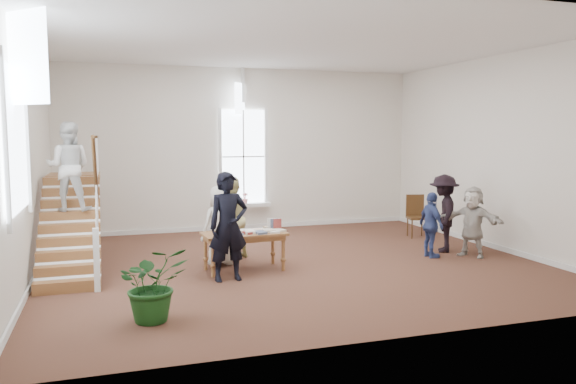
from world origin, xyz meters
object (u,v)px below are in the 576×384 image
object	(u,v)px
elderly_woman	(221,225)
woman_cluster_a	(431,225)
police_officer	(228,227)
side_chair	(416,213)
floor_plant	(153,284)
person_yellow	(230,218)
woman_cluster_b	(444,213)
woman_cluster_c	(472,222)
library_table	(245,237)

from	to	relation	value
elderly_woman	woman_cluster_a	bearing A→B (deg)	154.57
police_officer	side_chair	world-z (taller)	police_officer
floor_plant	side_chair	world-z (taller)	side_chair
person_yellow	woman_cluster_a	bearing A→B (deg)	130.27
woman_cluster_a	woman_cluster_b	world-z (taller)	woman_cluster_b
woman_cluster_a	floor_plant	world-z (taller)	woman_cluster_a
person_yellow	woman_cluster_c	size ratio (longest dim) A/B	1.14
person_yellow	floor_plant	size ratio (longest dim) A/B	1.61
woman_cluster_b	side_chair	xyz separation A→B (m)	(0.38, 1.83, -0.26)
police_officer	woman_cluster_c	bearing A→B (deg)	-1.58
elderly_woman	person_yellow	distance (m)	0.59
elderly_woman	side_chair	distance (m)	5.71
woman_cluster_c	side_chair	distance (m)	2.49
woman_cluster_b	floor_plant	bearing A→B (deg)	-36.82
woman_cluster_a	floor_plant	distance (m)	6.57
woman_cluster_b	woman_cluster_a	bearing A→B (deg)	-23.18
library_table	police_officer	bearing A→B (deg)	-129.93
floor_plant	person_yellow	bearing A→B (deg)	62.44
person_yellow	woman_cluster_a	xyz separation A→B (m)	(4.20, -1.21, -0.17)
elderly_woman	woman_cluster_c	world-z (taller)	elderly_woman
police_officer	person_yellow	distance (m)	1.80
woman_cluster_c	floor_plant	distance (m)	7.35
library_table	side_chair	bearing A→B (deg)	19.73
elderly_woman	side_chair	world-z (taller)	elderly_woman
library_table	police_officer	size ratio (longest dim) A/B	0.83
library_table	woman_cluster_a	world-z (taller)	woman_cluster_a
library_table	elderly_woman	distance (m)	0.73
woman_cluster_b	library_table	bearing A→B (deg)	-55.83
police_officer	elderly_woman	size ratio (longest dim) A/B	1.21
library_table	side_chair	world-z (taller)	side_chair
library_table	woman_cluster_a	xyz separation A→B (m)	(4.13, -0.10, 0.04)
police_officer	library_table	bearing A→B (deg)	48.35
person_yellow	woman_cluster_c	bearing A→B (deg)	130.89
woman_cluster_b	floor_plant	size ratio (longest dim) A/B	1.61
person_yellow	side_chair	bearing A→B (deg)	158.00
library_table	elderly_woman	world-z (taller)	elderly_woman
person_yellow	side_chair	size ratio (longest dim) A/B	1.61
police_officer	floor_plant	distance (m)	2.45
elderly_woman	floor_plant	size ratio (longest dim) A/B	1.51
woman_cluster_a	woman_cluster_c	world-z (taller)	woman_cluster_c
library_table	floor_plant	world-z (taller)	floor_plant
elderly_woman	police_officer	bearing A→B (deg)	68.98
library_table	person_yellow	distance (m)	1.13
library_table	woman_cluster_c	size ratio (longest dim) A/B	1.07
library_table	person_yellow	bearing A→B (deg)	90.45
elderly_woman	floor_plant	bearing A→B (deg)	46.56
police_officer	elderly_woman	bearing A→B (deg)	80.34
side_chair	woman_cluster_c	bearing A→B (deg)	-78.94
elderly_woman	person_yellow	world-z (taller)	person_yellow
library_table	police_officer	distance (m)	0.86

